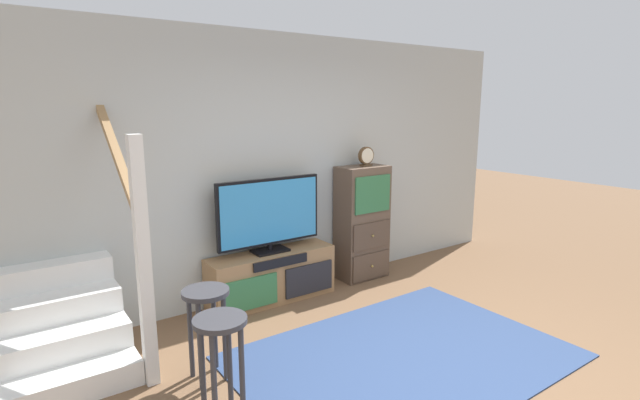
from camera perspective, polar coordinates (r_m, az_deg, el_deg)
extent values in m
plane|color=brown|center=(3.75, 16.90, -21.28)|extent=(20.00, 20.00, 0.00)
cube|color=#B2B7B2|center=(5.07, -4.53, 4.09)|extent=(6.40, 0.12, 2.70)
cube|color=navy|center=(4.08, 9.94, -17.95)|extent=(2.60, 1.80, 0.01)
cube|color=#997047|center=(4.97, -5.80, -9.07)|extent=(1.34, 0.36, 0.52)
cube|color=#337042|center=(4.68, -8.25, -11.00)|extent=(0.56, 0.02, 0.31)
cube|color=#232328|center=(5.00, -1.30, -9.41)|extent=(0.56, 0.02, 0.31)
cube|color=black|center=(4.75, -4.70, -7.44)|extent=(0.60, 0.02, 0.09)
cube|color=black|center=(4.90, -5.98, -6.03)|extent=(0.36, 0.22, 0.02)
cylinder|color=black|center=(4.89, -5.99, -5.56)|extent=(0.05, 0.05, 0.06)
cube|color=black|center=(4.79, -6.08, -1.38)|extent=(1.13, 0.05, 0.67)
cube|color=#338CCC|center=(4.77, -5.91, -1.44)|extent=(1.08, 0.01, 0.62)
cube|color=brown|center=(5.52, 5.01, -2.69)|extent=(0.58, 0.34, 1.31)
cube|color=#4E3C2F|center=(5.52, 6.14, -7.83)|extent=(0.53, 0.02, 0.30)
sphere|color=olive|center=(5.51, 6.26, -7.87)|extent=(0.03, 0.03, 0.03)
cube|color=#4E3C2F|center=(5.42, 6.22, -4.24)|extent=(0.53, 0.02, 0.30)
sphere|color=olive|center=(5.40, 6.35, -4.28)|extent=(0.03, 0.03, 0.03)
cube|color=#337042|center=(5.31, 6.33, 0.69)|extent=(0.49, 0.02, 0.41)
cube|color=#4C3823|center=(5.40, 5.50, 4.17)|extent=(0.12, 0.08, 0.02)
cylinder|color=brown|center=(5.39, 5.52, 5.32)|extent=(0.19, 0.04, 0.19)
cylinder|color=beige|center=(5.37, 5.70, 5.29)|extent=(0.17, 0.01, 0.17)
cube|color=white|center=(3.91, -27.48, -19.03)|extent=(0.90, 0.26, 0.19)
cube|color=white|center=(4.10, -28.13, -16.16)|extent=(0.90, 0.26, 0.38)
cube|color=white|center=(4.29, -28.72, -13.54)|extent=(0.90, 0.26, 0.57)
cube|color=white|center=(4.50, -29.24, -11.15)|extent=(0.90, 0.26, 0.76)
cube|color=white|center=(4.71, -29.70, -8.97)|extent=(0.90, 0.26, 0.95)
cube|color=white|center=(3.55, -20.33, -7.29)|extent=(0.09, 0.09, 1.80)
cube|color=#9E7547|center=(4.02, -23.55, 6.28)|extent=(0.06, 1.33, 0.99)
cylinder|color=#333338|center=(3.17, -12.55, -20.59)|extent=(0.04, 0.04, 0.66)
cylinder|color=#333338|center=(3.23, -9.30, -19.77)|extent=(0.04, 0.04, 0.66)
cylinder|color=#333338|center=(3.32, -13.87, -19.06)|extent=(0.04, 0.04, 0.66)
cylinder|color=#333338|center=(3.38, -10.77, -18.33)|extent=(0.04, 0.04, 0.66)
cylinder|color=#333338|center=(3.11, -11.88, -13.94)|extent=(0.34, 0.34, 0.03)
cylinder|color=#333338|center=(3.60, -14.14, -16.53)|extent=(0.04, 0.04, 0.66)
cylinder|color=#333338|center=(3.66, -11.31, -15.90)|extent=(0.04, 0.04, 0.66)
cylinder|color=#333338|center=(3.76, -15.21, -15.34)|extent=(0.04, 0.04, 0.66)
cylinder|color=#333338|center=(3.81, -12.49, -14.77)|extent=(0.04, 0.04, 0.66)
cylinder|color=#333338|center=(3.56, -13.55, -10.66)|extent=(0.34, 0.34, 0.03)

